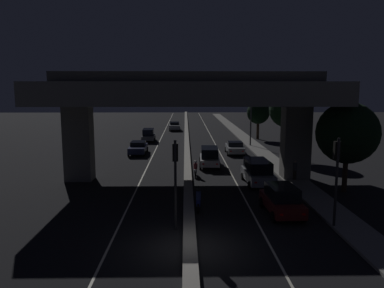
% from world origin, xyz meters
% --- Properties ---
extents(ground_plane, '(200.00, 200.00, 0.00)m').
position_xyz_m(ground_plane, '(0.00, 0.00, 0.00)').
color(ground_plane, black).
extents(lane_line_left_inner, '(0.12, 126.00, 0.00)m').
position_xyz_m(lane_line_left_inner, '(-3.86, 35.00, 0.00)').
color(lane_line_left_inner, beige).
rests_on(lane_line_left_inner, ground_plane).
extents(lane_line_right_inner, '(0.12, 126.00, 0.00)m').
position_xyz_m(lane_line_right_inner, '(3.86, 35.00, 0.00)').
color(lane_line_right_inner, beige).
rests_on(lane_line_right_inner, ground_plane).
extents(median_divider, '(0.65, 126.00, 0.36)m').
position_xyz_m(median_divider, '(0.00, 35.00, 0.18)').
color(median_divider, gray).
rests_on(median_divider, ground_plane).
extents(sidewalk_right, '(2.05, 126.00, 0.16)m').
position_xyz_m(sidewalk_right, '(8.72, 28.00, 0.08)').
color(sidewalk_right, gray).
rests_on(sidewalk_right, ground_plane).
extents(elevated_overpass, '(22.20, 11.99, 8.82)m').
position_xyz_m(elevated_overpass, '(0.00, 13.53, 6.76)').
color(elevated_overpass, slate).
rests_on(elevated_overpass, ground_plane).
extents(traffic_light_left_of_median, '(0.30, 0.49, 4.84)m').
position_xyz_m(traffic_light_left_of_median, '(-0.72, 2.52, 3.31)').
color(traffic_light_left_of_median, black).
rests_on(traffic_light_left_of_median, ground_plane).
extents(traffic_light_right_of_median, '(0.30, 0.49, 4.92)m').
position_xyz_m(traffic_light_right_of_median, '(7.80, 2.52, 3.36)').
color(traffic_light_right_of_median, black).
rests_on(traffic_light_right_of_median, ground_plane).
extents(street_lamp, '(1.95, 0.32, 8.72)m').
position_xyz_m(street_lamp, '(8.01, 31.14, 5.07)').
color(street_lamp, '#2D2D30').
rests_on(street_lamp, ground_plane).
extents(car_dark_red_lead, '(2.03, 4.22, 1.76)m').
position_xyz_m(car_dark_red_lead, '(5.56, 4.77, 0.90)').
color(car_dark_red_lead, '#591414').
rests_on(car_dark_red_lead, ground_plane).
extents(car_silver_second, '(2.17, 4.60, 1.89)m').
position_xyz_m(car_silver_second, '(5.51, 11.98, 0.98)').
color(car_silver_second, gray).
rests_on(car_silver_second, ground_plane).
extents(car_white_third, '(2.08, 4.27, 1.85)m').
position_xyz_m(car_white_third, '(2.13, 18.62, 0.98)').
color(car_white_third, silver).
rests_on(car_white_third, ground_plane).
extents(car_silver_fourth, '(2.09, 4.28, 1.43)m').
position_xyz_m(car_silver_fourth, '(5.49, 25.62, 0.72)').
color(car_silver_fourth, gray).
rests_on(car_silver_fourth, ground_plane).
extents(car_dark_blue_lead_oncoming, '(2.01, 4.55, 1.44)m').
position_xyz_m(car_dark_blue_lead_oncoming, '(-5.61, 25.68, 0.75)').
color(car_dark_blue_lead_oncoming, '#141938').
rests_on(car_dark_blue_lead_oncoming, ground_plane).
extents(car_grey_second_oncoming, '(2.00, 4.21, 1.77)m').
position_xyz_m(car_grey_second_oncoming, '(-5.44, 36.15, 0.94)').
color(car_grey_second_oncoming, '#515459').
rests_on(car_grey_second_oncoming, ground_plane).
extents(car_silver_third_oncoming, '(2.14, 4.57, 1.49)m').
position_xyz_m(car_silver_third_oncoming, '(-2.12, 50.03, 0.79)').
color(car_silver_third_oncoming, gray).
rests_on(car_silver_third_oncoming, ground_plane).
extents(motorcycle_blue_filtering_near, '(0.34, 1.74, 1.43)m').
position_xyz_m(motorcycle_blue_filtering_near, '(0.61, 5.59, 0.61)').
color(motorcycle_blue_filtering_near, black).
rests_on(motorcycle_blue_filtering_near, ground_plane).
extents(motorcycle_white_filtering_mid, '(0.33, 1.80, 1.41)m').
position_xyz_m(motorcycle_white_filtering_mid, '(0.66, 14.41, 0.61)').
color(motorcycle_white_filtering_mid, black).
rests_on(motorcycle_white_filtering_mid, ground_plane).
extents(pedestrian_on_sidewalk, '(0.37, 0.37, 1.57)m').
position_xyz_m(pedestrian_on_sidewalk, '(8.66, 12.77, 0.93)').
color(pedestrian_on_sidewalk, '#2D261E').
rests_on(pedestrian_on_sidewalk, sidewalk_right).
extents(roadside_tree_kerbside_near, '(4.43, 4.43, 6.55)m').
position_xyz_m(roadside_tree_kerbside_near, '(11.41, 9.63, 4.32)').
color(roadside_tree_kerbside_near, '#38281C').
rests_on(roadside_tree_kerbside_near, ground_plane).
extents(roadside_tree_kerbside_mid, '(3.70, 3.70, 7.03)m').
position_xyz_m(roadside_tree_kerbside_mid, '(10.64, 23.17, 5.16)').
color(roadside_tree_kerbside_mid, '#2D2116').
rests_on(roadside_tree_kerbside_mid, ground_plane).
extents(roadside_tree_kerbside_far, '(3.34, 3.34, 5.62)m').
position_xyz_m(roadside_tree_kerbside_far, '(10.53, 38.02, 3.92)').
color(roadside_tree_kerbside_far, '#38281C').
rests_on(roadside_tree_kerbside_far, ground_plane).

